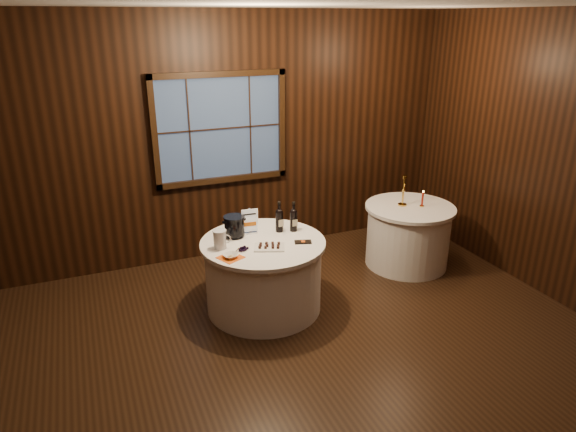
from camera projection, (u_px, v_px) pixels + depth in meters
name	position (u px, v px, depth m)	size (l,w,h in m)	color
ground	(302.00, 361.00, 4.63)	(6.00, 6.00, 0.00)	black
back_wall	(220.00, 137.00, 6.21)	(6.00, 0.10, 3.00)	black
main_table	(264.00, 275.00, 5.35)	(1.28, 1.28, 0.77)	white
side_table	(408.00, 235.00, 6.32)	(1.08, 1.08, 0.77)	white
sign_stand	(250.00, 225.00, 5.38)	(0.17, 0.09, 0.28)	silver
port_bottle_left	(279.00, 219.00, 5.40)	(0.08, 0.09, 0.33)	black
port_bottle_right	(294.00, 218.00, 5.42)	(0.08, 0.08, 0.33)	black
ice_bucket	(234.00, 226.00, 5.28)	(0.22, 0.22, 0.23)	black
chocolate_plate	(269.00, 247.00, 5.05)	(0.35, 0.29, 0.04)	white
chocolate_box	(303.00, 242.00, 5.18)	(0.17, 0.08, 0.01)	black
grape_bunch	(244.00, 249.00, 4.99)	(0.18, 0.09, 0.04)	black
glass_pitcher	(220.00, 239.00, 5.02)	(0.18, 0.13, 0.19)	silver
orange_napkin	(231.00, 257.00, 4.86)	(0.21, 0.21, 0.00)	#DF5812
cracker_bowl	(231.00, 256.00, 4.85)	(0.14, 0.14, 0.03)	white
brass_candlestick	(403.00, 195.00, 6.16)	(0.11, 0.11, 0.38)	gold
red_candle	(422.00, 200.00, 6.14)	(0.05, 0.05, 0.20)	gold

